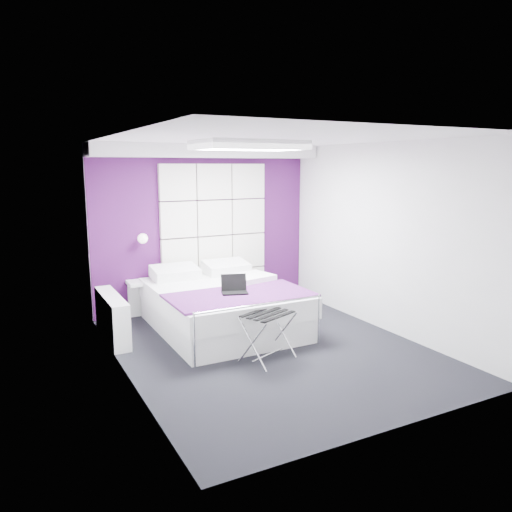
{
  "coord_description": "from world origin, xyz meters",
  "views": [
    {
      "loc": [
        -2.94,
        -5.23,
        2.29
      ],
      "look_at": [
        -0.03,
        0.35,
        1.14
      ],
      "focal_mm": 35.0,
      "sensor_mm": 36.0,
      "label": 1
    }
  ],
  "objects_px": {
    "radiator": "(112,317)",
    "nightstand": "(143,282)",
    "wall_lamp": "(142,238)",
    "laptop": "(233,288)",
    "bed": "(222,306)",
    "luggage_rack": "(268,337)"
  },
  "relations": [
    {
      "from": "bed",
      "to": "laptop",
      "type": "relative_size",
      "value": 6.73
    },
    {
      "from": "luggage_rack",
      "to": "laptop",
      "type": "height_order",
      "value": "laptop"
    },
    {
      "from": "wall_lamp",
      "to": "nightstand",
      "type": "distance_m",
      "value": 0.66
    },
    {
      "from": "radiator",
      "to": "nightstand",
      "type": "xyz_separation_m",
      "value": [
        0.62,
        0.72,
        0.26
      ]
    },
    {
      "from": "bed",
      "to": "luggage_rack",
      "type": "height_order",
      "value": "bed"
    },
    {
      "from": "laptop",
      "to": "wall_lamp",
      "type": "bearing_deg",
      "value": 135.47
    },
    {
      "from": "wall_lamp",
      "to": "laptop",
      "type": "height_order",
      "value": "wall_lamp"
    },
    {
      "from": "wall_lamp",
      "to": "luggage_rack",
      "type": "relative_size",
      "value": 0.26
    },
    {
      "from": "nightstand",
      "to": "laptop",
      "type": "height_order",
      "value": "laptop"
    },
    {
      "from": "bed",
      "to": "nightstand",
      "type": "distance_m",
      "value": 1.33
    },
    {
      "from": "wall_lamp",
      "to": "laptop",
      "type": "xyz_separation_m",
      "value": [
        0.79,
        -1.5,
        -0.53
      ]
    },
    {
      "from": "bed",
      "to": "nightstand",
      "type": "xyz_separation_m",
      "value": [
        -0.86,
        1.0,
        0.22
      ]
    },
    {
      "from": "laptop",
      "to": "radiator",
      "type": "bearing_deg",
      "value": 170.36
    },
    {
      "from": "radiator",
      "to": "luggage_rack",
      "type": "distance_m",
      "value": 2.18
    },
    {
      "from": "wall_lamp",
      "to": "luggage_rack",
      "type": "height_order",
      "value": "wall_lamp"
    },
    {
      "from": "radiator",
      "to": "bed",
      "type": "xyz_separation_m",
      "value": [
        1.48,
        -0.28,
        0.03
      ]
    },
    {
      "from": "radiator",
      "to": "laptop",
      "type": "distance_m",
      "value": 1.66
    },
    {
      "from": "radiator",
      "to": "luggage_rack",
      "type": "bearing_deg",
      "value": -47.16
    },
    {
      "from": "radiator",
      "to": "laptop",
      "type": "relative_size",
      "value": 3.58
    },
    {
      "from": "laptop",
      "to": "bed",
      "type": "bearing_deg",
      "value": 102.23
    },
    {
      "from": "nightstand",
      "to": "laptop",
      "type": "xyz_separation_m",
      "value": [
        0.81,
        -1.46,
        0.14
      ]
    },
    {
      "from": "laptop",
      "to": "nightstand",
      "type": "bearing_deg",
      "value": 136.74
    }
  ]
}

